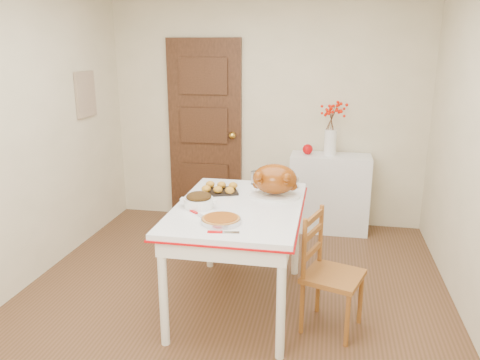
% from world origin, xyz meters
% --- Properties ---
extents(floor, '(3.50, 4.00, 0.00)m').
position_xyz_m(floor, '(0.00, 0.00, 0.00)').
color(floor, '#4C311A').
rests_on(floor, ground).
extents(wall_back, '(3.50, 0.00, 2.50)m').
position_xyz_m(wall_back, '(0.00, 2.00, 1.25)').
color(wall_back, beige).
rests_on(wall_back, ground).
extents(wall_front, '(3.50, 0.00, 2.50)m').
position_xyz_m(wall_front, '(0.00, -2.00, 1.25)').
color(wall_front, beige).
rests_on(wall_front, ground).
extents(wall_left, '(0.00, 4.00, 2.50)m').
position_xyz_m(wall_left, '(-1.75, 0.00, 1.25)').
color(wall_left, beige).
rests_on(wall_left, ground).
extents(door_back, '(0.85, 0.06, 2.06)m').
position_xyz_m(door_back, '(-0.70, 1.97, 1.03)').
color(door_back, black).
rests_on(door_back, ground).
extents(photo_board, '(0.03, 0.35, 0.45)m').
position_xyz_m(photo_board, '(-1.73, 1.20, 1.50)').
color(photo_board, '#CBB387').
rests_on(photo_board, ground).
extents(sideboard, '(0.85, 0.38, 0.85)m').
position_xyz_m(sideboard, '(0.74, 1.78, 0.42)').
color(sideboard, white).
rests_on(sideboard, floor).
extents(kitchen_table, '(0.94, 1.38, 0.82)m').
position_xyz_m(kitchen_table, '(0.07, 0.04, 0.41)').
color(kitchen_table, white).
rests_on(kitchen_table, floor).
extents(chair_oak, '(0.48, 0.48, 0.86)m').
position_xyz_m(chair_oak, '(0.79, -0.15, 0.43)').
color(chair_oak, brown).
rests_on(chair_oak, floor).
extents(berry_vase, '(0.30, 0.30, 0.57)m').
position_xyz_m(berry_vase, '(0.72, 1.78, 1.13)').
color(berry_vase, white).
rests_on(berry_vase, sideboard).
extents(apple, '(0.11, 0.11, 0.11)m').
position_xyz_m(apple, '(0.49, 1.78, 0.90)').
color(apple, '#BE0508').
rests_on(apple, sideboard).
extents(turkey_platter, '(0.47, 0.41, 0.26)m').
position_xyz_m(turkey_platter, '(0.31, 0.30, 0.95)').
color(turkey_platter, '#943C10').
rests_on(turkey_platter, kitchen_table).
extents(pumpkin_pie, '(0.31, 0.31, 0.06)m').
position_xyz_m(pumpkin_pie, '(0.03, -0.35, 0.85)').
color(pumpkin_pie, '#894110').
rests_on(pumpkin_pie, kitchen_table).
extents(stuffing_dish, '(0.32, 0.28, 0.11)m').
position_xyz_m(stuffing_dish, '(-0.20, -0.06, 0.88)').
color(stuffing_dish, '#482C0D').
rests_on(stuffing_dish, kitchen_table).
extents(rolls_tray, '(0.33, 0.30, 0.07)m').
position_xyz_m(rolls_tray, '(-0.14, 0.32, 0.86)').
color(rolls_tray, '#C17D22').
rests_on(rolls_tray, kitchen_table).
extents(pie_server, '(0.21, 0.09, 0.01)m').
position_xyz_m(pie_server, '(0.08, -0.52, 0.83)').
color(pie_server, silver).
rests_on(pie_server, kitchen_table).
extents(carving_knife, '(0.21, 0.19, 0.01)m').
position_xyz_m(carving_knife, '(-0.15, -0.23, 0.83)').
color(carving_knife, silver).
rests_on(carving_knife, kitchen_table).
extents(drinking_glass, '(0.07, 0.07, 0.11)m').
position_xyz_m(drinking_glass, '(0.10, 0.62, 0.88)').
color(drinking_glass, white).
rests_on(drinking_glass, kitchen_table).
extents(shaker_pair, '(0.10, 0.06, 0.09)m').
position_xyz_m(shaker_pair, '(0.43, 0.57, 0.87)').
color(shaker_pair, white).
rests_on(shaker_pair, kitchen_table).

